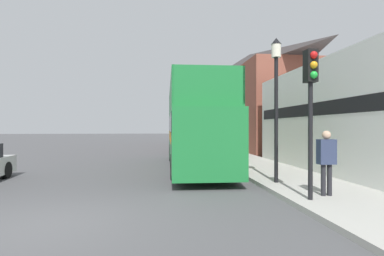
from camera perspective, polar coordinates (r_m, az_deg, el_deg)
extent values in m
plane|color=#4C4C4F|center=(27.69, -11.38, -4.10)|extent=(144.00, 144.00, 0.00)
cube|color=#ADAAA3|center=(25.11, 4.96, -4.37)|extent=(3.14, 108.00, 0.14)
cube|color=white|center=(15.44, 31.84, 1.54)|extent=(6.00, 12.39, 4.84)
cube|color=black|center=(13.82, 22.20, 3.29)|extent=(0.12, 11.77, 0.55)
cube|color=brown|center=(31.93, 10.89, 2.73)|extent=(6.00, 21.97, 6.99)
pyramid|color=#383333|center=(32.51, 10.90, 11.28)|extent=(6.00, 21.97, 2.69)
cube|color=#1E7A38|center=(14.94, 0.50, -1.96)|extent=(2.80, 11.05, 2.44)
cube|color=orange|center=(14.39, 0.70, -1.55)|extent=(2.67, 6.11, 0.45)
cube|color=black|center=(14.94, 0.50, 0.80)|extent=(2.80, 10.17, 0.70)
cube|color=#1E7A38|center=(14.95, 0.50, 2.91)|extent=(2.77, 10.17, 0.10)
cube|color=#1E7A38|center=(14.94, -4.08, 5.58)|extent=(0.39, 10.09, 1.29)
cube|color=#1E7A38|center=(15.16, 5.02, 5.50)|extent=(0.39, 10.09, 1.29)
cube|color=#1E7A38|center=(10.06, 3.18, 8.26)|extent=(2.46, 0.15, 1.29)
cube|color=#1E7A38|center=(19.25, -0.68, 4.35)|extent=(2.50, 1.61, 1.29)
cylinder|color=black|center=(18.34, -3.94, -4.69)|extent=(0.31, 1.00, 0.99)
cylinder|color=black|center=(18.51, 2.94, -4.65)|extent=(0.31, 1.00, 0.99)
cylinder|color=black|center=(11.79, -3.45, -7.37)|extent=(0.31, 1.00, 0.99)
cylinder|color=black|center=(12.05, 7.21, -7.21)|extent=(0.31, 1.00, 0.99)
cube|color=maroon|center=(23.83, -1.09, -3.57)|extent=(1.96, 4.32, 0.67)
cube|color=black|center=(23.67, -1.05, -2.19)|extent=(1.67, 2.09, 0.49)
cylinder|color=black|center=(25.06, -3.39, -3.84)|extent=(0.22, 0.61, 0.61)
cylinder|color=black|center=(25.26, 0.42, -3.81)|extent=(0.22, 0.61, 0.61)
cylinder|color=black|center=(22.44, -2.79, -4.31)|extent=(0.22, 0.61, 0.61)
cylinder|color=black|center=(22.67, 1.46, -4.26)|extent=(0.22, 0.61, 0.61)
cylinder|color=black|center=(14.15, -31.88, -6.82)|extent=(0.24, 0.67, 0.66)
cylinder|color=#232328|center=(9.15, 23.73, -9.05)|extent=(0.13, 0.13, 0.87)
cylinder|color=#232328|center=(9.24, 24.71, -8.96)|extent=(0.13, 0.13, 0.87)
cube|color=#2D3856|center=(9.10, 24.23, -4.15)|extent=(0.47, 0.26, 0.69)
sphere|color=tan|center=(9.08, 24.23, -1.22)|extent=(0.24, 0.24, 0.24)
cylinder|color=black|center=(8.42, 21.62, -2.32)|extent=(0.12, 0.12, 3.07)
cube|color=black|center=(8.57, 21.63, 10.89)|extent=(0.28, 0.31, 0.85)
sphere|color=red|center=(8.47, 22.18, 12.77)|extent=(0.19, 0.19, 0.19)
sphere|color=orange|center=(8.42, 22.18, 11.08)|extent=(0.19, 0.19, 0.19)
sphere|color=green|center=(8.38, 22.18, 9.36)|extent=(0.19, 0.19, 0.19)
cylinder|color=black|center=(10.68, 15.74, 1.49)|extent=(0.13, 0.13, 4.30)
cylinder|color=silver|center=(11.00, 15.74, 13.96)|extent=(0.32, 0.32, 0.45)
cone|color=black|center=(11.08, 15.74, 15.64)|extent=(0.35, 0.35, 0.22)
cylinder|color=black|center=(19.18, 5.49, 0.64)|extent=(0.13, 0.13, 4.14)
cylinder|color=silver|center=(19.34, 5.49, 7.46)|extent=(0.32, 0.32, 0.45)
cone|color=black|center=(19.38, 5.49, 8.44)|extent=(0.35, 0.35, 0.22)
cylinder|color=black|center=(27.91, 1.45, 0.33)|extent=(0.13, 0.13, 4.00)
cylinder|color=silver|center=(28.01, 1.45, 4.88)|extent=(0.32, 0.32, 0.45)
cone|color=black|center=(28.04, 1.45, 5.56)|extent=(0.35, 0.35, 0.22)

